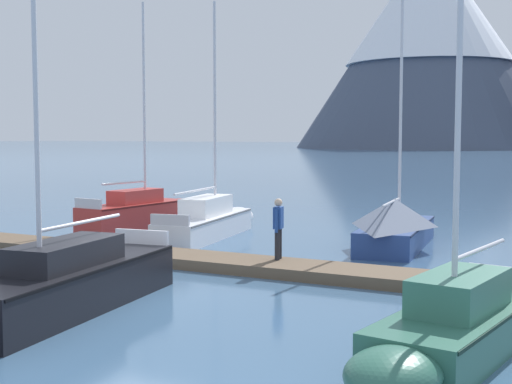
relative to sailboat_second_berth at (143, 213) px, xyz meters
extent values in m
plane|color=#426689|center=(6.89, -9.37, -0.68)|extent=(700.00, 700.00, 0.00)
cone|color=#424C60|center=(-38.22, 187.94, 29.81)|extent=(78.09, 78.09, 60.99)
cone|color=white|center=(-38.22, 187.94, 42.13)|extent=(49.01, 49.01, 36.46)
cube|color=brown|center=(6.89, -5.37, -0.53)|extent=(25.73, 2.29, 0.30)
cylinder|color=#38383D|center=(6.91, -6.08, -0.56)|extent=(24.67, 0.79, 0.24)
cylinder|color=#38383D|center=(6.87, -4.65, -0.56)|extent=(24.67, 0.79, 0.24)
cube|color=#B2332D|center=(-0.04, -0.54, -0.13)|extent=(1.75, 5.01, 1.10)
ellipsoid|color=#B2332D|center=(0.16, 2.23, -0.13)|extent=(1.32, 1.85, 1.04)
cube|color=#501614|center=(-0.04, -0.54, 0.38)|extent=(1.78, 4.91, 0.06)
cylinder|color=silver|center=(0.01, 0.15, 4.30)|extent=(0.10, 0.10, 7.77)
cylinder|color=silver|center=(-0.07, -1.02, 1.24)|extent=(0.25, 2.36, 0.08)
cube|color=#C03A35|center=(-0.03, -0.42, 0.68)|extent=(1.14, 2.28, 0.52)
cube|color=silver|center=(-0.20, -2.91, 0.60)|extent=(1.27, 0.19, 0.36)
cube|color=white|center=(3.38, -0.77, -0.27)|extent=(2.54, 6.23, 0.82)
ellipsoid|color=white|center=(2.78, 2.57, -0.27)|extent=(1.61, 2.23, 0.78)
cube|color=slate|center=(3.38, -0.77, 0.10)|extent=(2.56, 6.12, 0.06)
cylinder|color=silver|center=(3.20, 0.25, 4.04)|extent=(0.10, 0.10, 7.81)
cylinder|color=silver|center=(3.52, -1.54, 1.11)|extent=(0.72, 3.59, 0.08)
cube|color=white|center=(3.35, -0.62, 0.48)|extent=(1.51, 2.87, 0.68)
cube|color=silver|center=(3.90, -3.67, 0.32)|extent=(1.34, 0.34, 0.36)
cube|color=black|center=(6.58, -11.06, -0.19)|extent=(2.54, 6.45, 0.98)
cube|color=black|center=(6.58, -11.06, 0.26)|extent=(2.56, 6.33, 0.06)
cylinder|color=silver|center=(6.73, -12.09, 4.04)|extent=(0.10, 0.10, 7.48)
cylinder|color=silver|center=(6.51, -10.61, 1.15)|extent=(0.52, 2.96, 0.08)
cube|color=black|center=(6.60, -11.22, 0.57)|extent=(1.55, 2.96, 0.54)
cube|color=silver|center=(6.13, -8.04, 0.48)|extent=(1.47, 0.31, 0.36)
cube|color=navy|center=(10.12, 0.49, -0.29)|extent=(2.45, 5.78, 0.79)
ellipsoid|color=navy|center=(9.72, 3.62, -0.29)|extent=(1.74, 2.19, 0.75)
cube|color=#121D39|center=(10.12, 0.49, 0.07)|extent=(2.48, 5.67, 0.06)
cylinder|color=silver|center=(10.05, 0.97, 3.84)|extent=(0.10, 0.10, 7.47)
cylinder|color=silver|center=(10.24, -0.49, 0.92)|extent=(0.45, 2.93, 0.08)
pyramid|color=slate|center=(10.17, 0.08, 0.55)|extent=(2.56, 4.70, 0.88)
cube|color=#336B56|center=(14.52, -10.07, -0.30)|extent=(2.20, 5.08, 0.77)
ellipsoid|color=#336B56|center=(14.17, -12.80, -0.30)|extent=(1.54, 1.80, 0.73)
cube|color=#163027|center=(14.52, -10.07, 0.04)|extent=(2.23, 4.99, 0.06)
cylinder|color=silver|center=(14.47, -10.46, 2.87)|extent=(0.10, 0.10, 5.58)
cylinder|color=silver|center=(14.64, -9.16, 0.98)|extent=(0.42, 2.63, 0.08)
cube|color=#3A7560|center=(14.50, -10.19, 0.39)|extent=(1.38, 2.34, 0.62)
cube|color=silver|center=(14.82, -7.71, 0.26)|extent=(1.43, 0.28, 0.36)
cylinder|color=#232328|center=(8.41, -4.81, 0.05)|extent=(0.14, 0.14, 0.86)
cylinder|color=#232328|center=(8.47, -5.06, 0.05)|extent=(0.14, 0.14, 0.86)
cube|color=#234793|center=(8.44, -4.94, 0.78)|extent=(0.30, 0.42, 0.60)
sphere|color=beige|center=(8.44, -4.94, 1.20)|extent=(0.22, 0.22, 0.22)
cylinder|color=#234793|center=(8.38, -4.69, 0.71)|extent=(0.09, 0.09, 0.62)
cylinder|color=#234793|center=(8.49, -5.18, 0.71)|extent=(0.09, 0.09, 0.62)
camera|label=1|loc=(17.05, -22.19, 3.03)|focal=49.49mm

